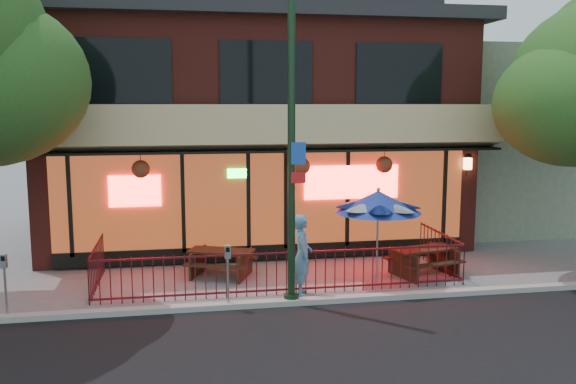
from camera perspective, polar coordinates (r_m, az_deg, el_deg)
name	(u,v)px	position (r m, az deg, el deg)	size (l,w,h in m)	color
ground	(288,297)	(13.51, 0.00, -9.83)	(80.00, 80.00, 0.00)	gray
curb	(292,302)	(13.03, 0.39, -10.25)	(80.00, 0.25, 0.12)	#999993
restaurant_building	(249,106)	(19.89, -3.64, 8.04)	(12.96, 9.49, 8.05)	maroon
neighbor_building	(496,137)	(23.28, 18.88, 4.87)	(6.00, 7.00, 6.00)	gray
patio_fence	(284,263)	(13.81, -0.37, -6.70)	(8.44, 2.62, 1.00)	#4B1016
street_light	(292,155)	(12.49, 0.33, 3.45)	(0.43, 0.32, 7.00)	black
picnic_table_left	(221,259)	(15.05, -6.27, -6.25)	(1.89, 1.70, 0.67)	#382114
picnic_table_right	(424,257)	(15.43, 12.58, -5.99)	(1.86, 1.59, 0.69)	#331F12
patio_umbrella	(378,202)	(14.26, 8.43, -0.91)	(2.00, 1.99, 2.28)	gray
pedestrian	(302,255)	(13.42, 1.33, -5.93)	(0.66, 0.44, 1.82)	teal
parking_meter_near	(228,266)	(12.64, -5.66, -6.90)	(0.13, 0.12, 1.33)	gray
parking_meter_far	(5,276)	(13.13, -24.99, -7.10)	(0.12, 0.11, 1.32)	gray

